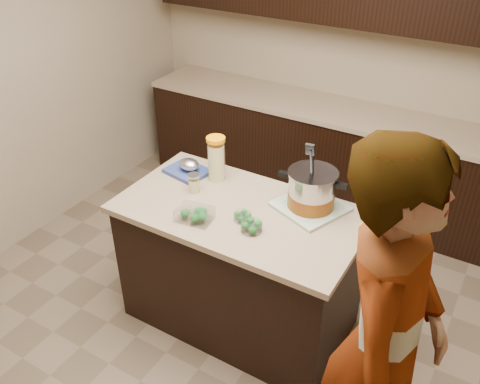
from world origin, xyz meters
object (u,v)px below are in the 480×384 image
Objects in this scene: lemonade_pitcher at (216,160)px; person at (381,349)px; island at (240,267)px; stock_pot at (312,191)px.

lemonade_pitcher is 1.62m from person.
island is at bearing -36.09° from lemonade_pitcher.
person is (1.05, -0.64, 0.51)m from island.
stock_pot is 1.42× the size of lemonade_pitcher.
island is 3.54× the size of stock_pot.
stock_pot reaches higher than lemonade_pitcher.
lemonade_pitcher is (-0.66, 0.00, 0.02)m from stock_pot.
island is 5.02× the size of lemonade_pitcher.
lemonade_pitcher is at bearing 143.91° from island.
island is at bearing 54.02° from person.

